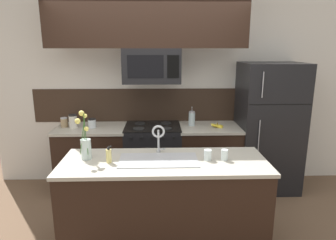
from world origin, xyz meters
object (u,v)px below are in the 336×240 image
(sink_faucet, at_px, (158,135))
(drinking_glass, at_px, (208,155))
(french_press, at_px, (192,118))
(stove_range, at_px, (153,157))
(dish_soap_bottle, at_px, (109,156))
(storage_jar_medium, at_px, (73,121))
(refrigerator, at_px, (268,127))
(flower_vase, at_px, (85,145))
(microwave, at_px, (152,66))
(spare_glass, at_px, (225,155))
(banana_bunch, at_px, (217,126))
(storage_jar_tall, at_px, (64,122))
(storage_jar_short, at_px, (92,123))

(sink_faucet, distance_m, drinking_glass, 0.53)
(french_press, bearing_deg, stove_range, -173.69)
(dish_soap_bottle, bearing_deg, storage_jar_medium, 118.30)
(refrigerator, distance_m, drinking_glass, 1.65)
(refrigerator, height_order, flower_vase, refrigerator)
(microwave, distance_m, french_press, 0.91)
(spare_glass, bearing_deg, dish_soap_bottle, -178.52)
(microwave, xyz_separation_m, drinking_glass, (0.56, -1.23, -0.78))
(banana_bunch, bearing_deg, microwave, 177.36)
(banana_bunch, height_order, dish_soap_bottle, dish_soap_bottle)
(flower_vase, bearing_deg, storage_jar_tall, 115.42)
(drinking_glass, xyz_separation_m, spare_glass, (0.16, -0.01, 0.00))
(refrigerator, distance_m, dish_soap_bottle, 2.39)
(banana_bunch, distance_m, flower_vase, 1.88)
(drinking_glass, bearing_deg, stove_range, 114.01)
(storage_jar_tall, bearing_deg, drinking_glass, -35.94)
(dish_soap_bottle, xyz_separation_m, drinking_glass, (0.95, 0.04, -0.02))
(banana_bunch, bearing_deg, dish_soap_bottle, -136.00)
(microwave, bearing_deg, spare_glass, -59.88)
(storage_jar_tall, bearing_deg, refrigerator, -0.15)
(refrigerator, height_order, french_press, refrigerator)
(storage_jar_short, height_order, sink_faucet, sink_faucet)
(sink_faucet, relative_size, spare_glass, 2.87)
(french_press, xyz_separation_m, flower_vase, (-1.17, -1.25, 0.04))
(microwave, xyz_separation_m, storage_jar_short, (-0.82, 0.01, -0.77))
(stove_range, distance_m, refrigerator, 1.66)
(banana_bunch, xyz_separation_m, french_press, (-0.34, 0.12, 0.08))
(french_press, relative_size, drinking_glass, 2.60)
(stove_range, distance_m, flower_vase, 1.47)
(french_press, xyz_separation_m, drinking_glass, (0.01, -1.31, -0.05))
(banana_bunch, relative_size, french_press, 0.71)
(refrigerator, distance_m, storage_jar_short, 2.43)
(storage_jar_medium, bearing_deg, sink_faucet, -41.95)
(stove_range, relative_size, storage_jar_tall, 7.03)
(stove_range, bearing_deg, microwave, -89.84)
(refrigerator, distance_m, flower_vase, 2.54)
(stove_range, bearing_deg, storage_jar_medium, -178.78)
(storage_jar_medium, height_order, drinking_glass, storage_jar_medium)
(refrigerator, distance_m, spare_glass, 1.56)
(refrigerator, xyz_separation_m, storage_jar_tall, (-2.81, 0.01, 0.09))
(storage_jar_tall, height_order, banana_bunch, storage_jar_tall)
(microwave, bearing_deg, banana_bunch, -2.64)
(storage_jar_medium, bearing_deg, french_press, 2.94)
(storage_jar_medium, height_order, spare_glass, storage_jar_medium)
(microwave, distance_m, refrigerator, 1.82)
(storage_jar_short, bearing_deg, storage_jar_tall, 173.91)
(french_press, bearing_deg, flower_vase, -133.16)
(refrigerator, relative_size, drinking_glass, 17.29)
(drinking_glass, bearing_deg, storage_jar_short, 138.10)
(refrigerator, relative_size, storage_jar_medium, 9.52)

